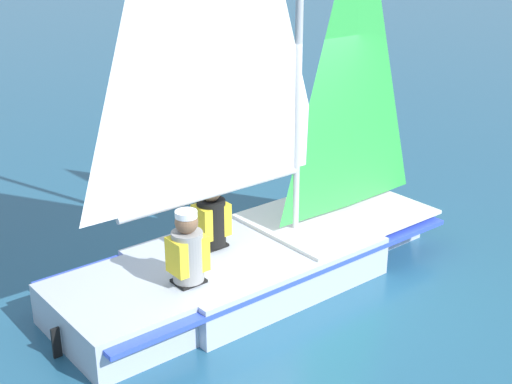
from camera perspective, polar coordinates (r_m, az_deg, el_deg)
The scene contains 4 objects.
ground_plane at distance 7.82m, azimuth 0.00°, elevation -7.00°, with size 260.00×260.00×0.00m, color #235675.
sailboat_main at distance 7.46m, azimuth -0.13°, elevation -1.63°, with size 3.43×4.61×5.90m.
sailor_helm at distance 7.51m, azimuth -3.57°, elevation -3.00°, with size 0.40×0.42×1.16m.
sailor_crew at distance 6.82m, azimuth -5.46°, elevation -5.67°, with size 0.40×0.42×1.16m.
Camera 1 is at (2.74, -6.29, 3.74)m, focal length 50.00 mm.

